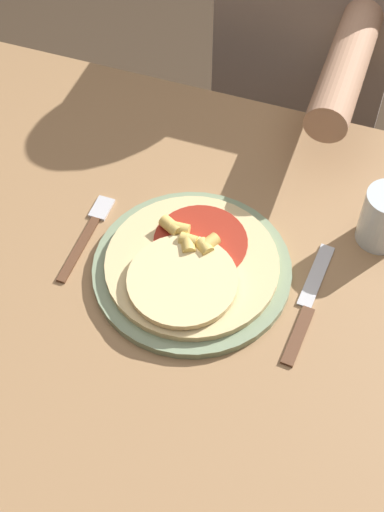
% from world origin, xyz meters
% --- Properties ---
extents(ground_plane, '(8.00, 8.00, 0.00)m').
position_xyz_m(ground_plane, '(0.00, 0.00, 0.00)').
color(ground_plane, '#423323').
extents(dining_table, '(1.30, 0.82, 0.75)m').
position_xyz_m(dining_table, '(0.00, 0.00, 0.64)').
color(dining_table, '#9E754C').
rests_on(dining_table, ground_plane).
extents(plate, '(0.30, 0.30, 0.01)m').
position_xyz_m(plate, '(0.03, 0.01, 0.75)').
color(plate, gray).
rests_on(plate, dining_table).
extents(pizza, '(0.26, 0.26, 0.04)m').
position_xyz_m(pizza, '(0.03, 0.01, 0.77)').
color(pizza, '#E0C689').
rests_on(pizza, plate).
extents(fork, '(0.03, 0.18, 0.00)m').
position_xyz_m(fork, '(-0.14, 0.03, 0.75)').
color(fork, brown).
rests_on(fork, dining_table).
extents(knife, '(0.03, 0.22, 0.00)m').
position_xyz_m(knife, '(0.21, 0.01, 0.75)').
color(knife, brown).
rests_on(knife, dining_table).
extents(drinking_glass, '(0.07, 0.07, 0.10)m').
position_xyz_m(drinking_glass, '(0.29, 0.17, 0.80)').
color(drinking_glass, silver).
rests_on(drinking_glass, dining_table).
extents(person_diner, '(0.35, 0.52, 1.18)m').
position_xyz_m(person_diner, '(0.06, 0.66, 0.69)').
color(person_diner, '#2D2D38').
rests_on(person_diner, ground_plane).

